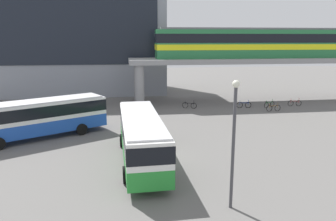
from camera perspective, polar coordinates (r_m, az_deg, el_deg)
ground_plane at (r=33.15m, az=-3.54°, el=-1.90°), size 120.00×120.00×0.00m
station_building at (r=52.77m, az=-15.91°, el=12.53°), size 26.59×11.82×17.30m
elevated_platform at (r=44.85m, az=15.23°, el=7.83°), size 33.45×5.54×5.72m
train at (r=44.23m, az=13.87°, el=11.47°), size 24.06×2.96×3.84m
bus_main at (r=21.92m, az=-4.68°, el=-4.13°), size 3.01×11.11×3.22m
bus_secondary at (r=29.23m, az=-21.57°, el=-0.74°), size 10.87×7.61×3.22m
bicycle_blue at (r=40.46m, az=13.17°, el=0.97°), size 1.79×0.24×1.04m
bicycle_black at (r=39.21m, az=3.78°, el=0.91°), size 1.65×0.80×1.04m
bicycle_green at (r=41.52m, az=17.34°, el=1.01°), size 1.65×0.81×1.04m
bicycle_red at (r=43.45m, az=21.32°, el=1.22°), size 1.79×0.11×1.04m
bicycle_brown at (r=39.56m, az=18.00°, el=0.41°), size 1.79×0.20×1.04m
lamp_post at (r=15.80m, az=11.45°, el=-4.27°), size 0.36×0.36×6.40m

